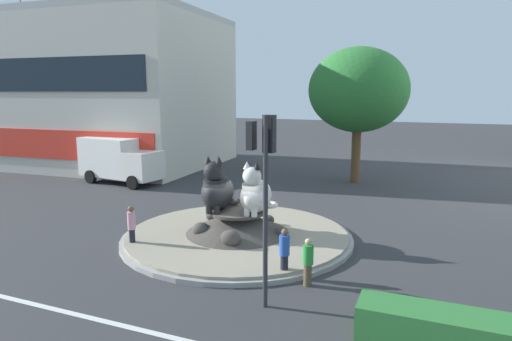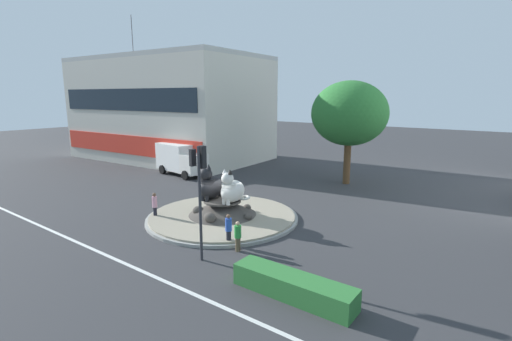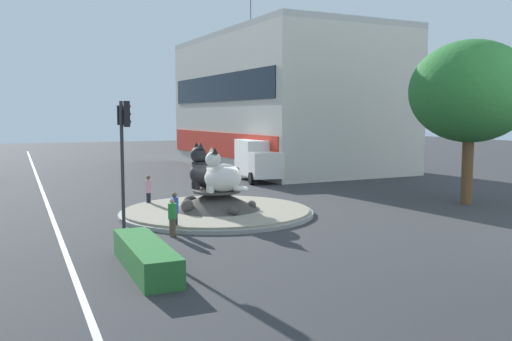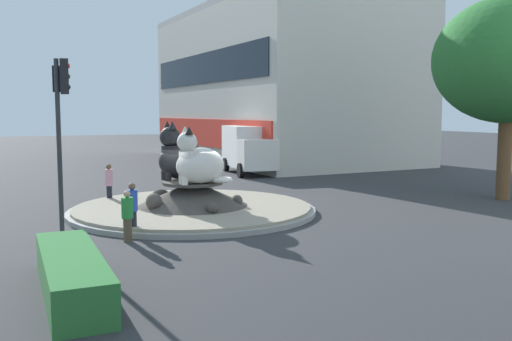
% 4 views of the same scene
% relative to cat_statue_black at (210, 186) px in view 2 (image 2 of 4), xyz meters
% --- Properties ---
extents(ground_plane, '(160.00, 160.00, 0.00)m').
position_rel_cat_statue_black_xyz_m(ground_plane, '(0.81, 0.25, -2.13)').
color(ground_plane, '#333335').
extents(lane_centreline, '(112.00, 0.20, 0.01)m').
position_rel_cat_statue_black_xyz_m(lane_centreline, '(0.81, -7.43, -2.13)').
color(lane_centreline, silver).
rests_on(lane_centreline, ground).
extents(roundabout_island, '(9.75, 9.75, 1.26)m').
position_rel_cat_statue_black_xyz_m(roundabout_island, '(0.80, 0.25, -1.71)').
color(roundabout_island, gray).
rests_on(roundabout_island, ground).
extents(cat_statue_black, '(1.67, 2.48, 2.38)m').
position_rel_cat_statue_black_xyz_m(cat_statue_black, '(0.00, 0.00, 0.00)').
color(cat_statue_black, black).
rests_on(cat_statue_black, roundabout_island).
extents(cat_statue_white, '(1.35, 2.21, 2.20)m').
position_rel_cat_statue_black_xyz_m(cat_statue_white, '(1.66, 0.20, -0.06)').
color(cat_statue_white, silver).
rests_on(cat_statue_white, roundabout_island).
extents(traffic_light_mast, '(0.76, 0.49, 5.57)m').
position_rel_cat_statue_black_xyz_m(traffic_light_mast, '(4.02, -4.87, 1.93)').
color(traffic_light_mast, '#2D2D33').
rests_on(traffic_light_mast, ground).
extents(shophouse_block, '(24.24, 14.85, 17.85)m').
position_rel_cat_statue_black_xyz_m(shophouse_block, '(-20.66, 14.64, 4.08)').
color(shophouse_block, beige).
rests_on(shophouse_block, ground).
extents(clipped_hedge_strip, '(5.13, 1.20, 0.90)m').
position_rel_cat_statue_black_xyz_m(clipped_hedge_strip, '(9.37, -5.23, -1.68)').
color(clipped_hedge_strip, '#2D7033').
rests_on(clipped_hedge_strip, ground).
extents(broadleaf_tree_behind_island, '(6.66, 6.66, 9.14)m').
position_rel_cat_statue_black_xyz_m(broadleaf_tree_behind_island, '(3.35, 14.26, 4.15)').
color(broadleaf_tree_behind_island, brown).
rests_on(broadleaf_tree_behind_island, ground).
extents(pedestrian_pink_shirt, '(0.31, 0.31, 1.76)m').
position_rel_cat_statue_black_xyz_m(pedestrian_pink_shirt, '(-2.56, -2.45, -1.18)').
color(pedestrian_pink_shirt, black).
rests_on(pedestrian_pink_shirt, ground).
extents(pedestrian_blue_shirt, '(0.35, 0.35, 1.71)m').
position_rel_cat_statue_black_xyz_m(pedestrian_blue_shirt, '(3.93, -2.78, -1.23)').
color(pedestrian_blue_shirt, black).
rests_on(pedestrian_blue_shirt, ground).
extents(pedestrian_green_shirt, '(0.35, 0.35, 1.59)m').
position_rel_cat_statue_black_xyz_m(pedestrian_green_shirt, '(4.84, -3.12, -1.30)').
color(pedestrian_green_shirt, brown).
rests_on(pedestrian_green_shirt, ground).
extents(delivery_box_truck, '(6.26, 3.16, 3.08)m').
position_rel_cat_statue_black_xyz_m(delivery_box_truck, '(-11.63, 7.98, -0.49)').
color(delivery_box_truck, silver).
rests_on(delivery_box_truck, ground).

